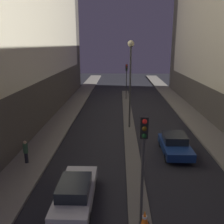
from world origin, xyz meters
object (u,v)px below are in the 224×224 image
Objects in this scene: traffic_light_mid at (126,74)px; car_right_lane at (175,145)px; pedestrian_on_left_sidewalk at (26,151)px; car_left_lane at (75,192)px; street_lamp at (131,65)px; traffic_cone_far at (145,218)px; traffic_light_near at (143,149)px.

traffic_light_mid is 1.22× the size of car_right_lane.
car_right_lane is 10.72m from pedestrian_on_left_sidewalk.
traffic_light_mid is 1.07× the size of car_left_lane.
street_lamp reaches higher than car_left_lane.
car_left_lane is (-3.36, 1.53, 0.26)m from traffic_cone_far.
traffic_light_near is 1.00× the size of traffic_light_mid.
traffic_cone_far is 0.16× the size of car_left_lane.
pedestrian_on_left_sidewalk reaches higher than car_left_lane.
traffic_light_near is 3.33m from traffic_cone_far.
traffic_light_near is at bearing -111.88° from car_right_lane.
street_lamp reaches higher than traffic_cone_far.
street_lamp is 13.80m from car_left_lane.
car_left_lane is 2.97× the size of pedestrian_on_left_sidewalk.
pedestrian_on_left_sidewalk is (-7.47, 5.83, 0.52)m from traffic_cone_far.
traffic_light_near is 9.75m from pedestrian_on_left_sidewalk.
street_lamp is at bearing 90.00° from traffic_light_near.
car_left_lane is (-3.19, 1.51, -3.07)m from traffic_light_near.
car_left_lane is at bearing -104.53° from street_lamp.
traffic_light_near is 3.19× the size of pedestrian_on_left_sidewalk.
car_right_lane is at bearing 45.26° from car_left_lane.
pedestrian_on_left_sidewalk is at bearing -132.37° from street_lamp.
car_left_lane is 9.07m from car_right_lane.
street_lamp is (0.00, -13.17, 2.29)m from traffic_light_mid.
pedestrian_on_left_sidewalk is at bearing 141.49° from traffic_light_near.
traffic_light_near is 14.01m from street_lamp.
street_lamp is at bearing 118.54° from car_right_lane.
traffic_light_mid is at bearing 90.00° from traffic_light_near.
street_lamp reaches higher than traffic_light_near.
traffic_light_near and traffic_light_mid have the same top height.
traffic_cone_far is (0.17, -27.01, -3.33)m from traffic_light_mid.
traffic_cone_far is 0.48× the size of pedestrian_on_left_sidewalk.
traffic_cone_far is 3.70m from car_left_lane.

